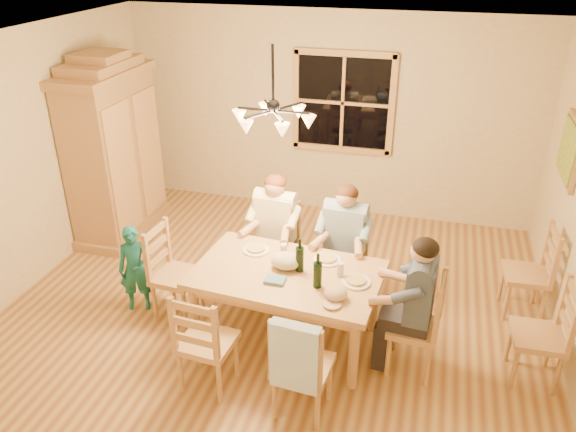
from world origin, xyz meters
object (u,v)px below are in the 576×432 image
(wine_bottle_a, at_px, (300,255))
(chair_near_right, at_px, (303,380))
(chair_end_right, at_px, (412,340))
(child, at_px, (135,269))
(chair_end_left, at_px, (178,289))
(adult_woman, at_px, (275,219))
(adult_slate_man, at_px, (418,290))
(chair_spare_back, at_px, (523,287))
(adult_plaid_man, at_px, (345,231))
(chair_spare_front, at_px, (534,350))
(chair_near_left, at_px, (208,356))
(dining_table, at_px, (287,281))
(chair_far_right, at_px, (342,275))
(chair_far_left, at_px, (276,263))
(wine_bottle_b, at_px, (318,271))
(armoire, at_px, (114,154))
(chandelier, at_px, (273,116))

(wine_bottle_a, bearing_deg, chair_near_right, -73.96)
(chair_end_right, bearing_deg, child, 90.93)
(chair_end_left, relative_size, adult_woman, 1.13)
(adult_slate_man, height_order, chair_spare_back, adult_slate_man)
(adult_woman, bearing_deg, adult_plaid_man, -180.00)
(chair_end_right, relative_size, chair_spare_front, 1.00)
(adult_woman, bearing_deg, chair_near_left, 90.00)
(adult_woman, relative_size, adult_plaid_man, 1.00)
(dining_table, distance_m, chair_far_right, 0.94)
(chair_end_right, xyz_separation_m, adult_plaid_man, (-0.78, 0.87, 0.54))
(chair_end_right, bearing_deg, chair_near_left, 116.57)
(chair_end_left, height_order, adult_plaid_man, adult_plaid_man)
(dining_table, xyz_separation_m, chair_spare_back, (2.21, 1.05, -0.35))
(adult_slate_man, distance_m, chair_spare_front, 1.17)
(chair_far_left, relative_size, chair_spare_front, 1.00)
(chair_spare_back, bearing_deg, adult_woman, 90.78)
(wine_bottle_b, xyz_separation_m, chair_spare_front, (1.89, 0.20, -0.62))
(chair_far_right, relative_size, wine_bottle_b, 3.00)
(chair_near_left, xyz_separation_m, adult_plaid_man, (0.88, 1.54, 0.54))
(chair_end_left, bearing_deg, wine_bottle_b, 85.05)
(armoire, bearing_deg, adult_plaid_man, -14.91)
(armoire, height_order, chair_far_left, armoire)
(dining_table, height_order, chair_far_right, chair_far_right)
(chair_far_left, height_order, chair_near_left, same)
(chair_near_left, bearing_deg, dining_table, 62.10)
(adult_slate_man, bearing_deg, adult_woman, 63.43)
(adult_woman, bearing_deg, chair_far_right, 180.00)
(chair_near_left, height_order, adult_woman, adult_woman)
(chair_end_right, height_order, adult_slate_man, adult_slate_man)
(chair_end_right, bearing_deg, armoire, 70.94)
(adult_plaid_man, distance_m, chair_spare_back, 1.91)
(adult_slate_man, distance_m, chair_spare_back, 1.63)
(chair_far_right, bearing_deg, chandelier, 32.59)
(chandelier, bearing_deg, wine_bottle_b, -46.48)
(chair_far_right, bearing_deg, adult_woman, -0.00)
(chair_far_right, bearing_deg, chair_near_right, 93.37)
(chair_near_right, height_order, wine_bottle_a, wine_bottle_a)
(chair_far_left, distance_m, adult_plaid_man, 0.93)
(chandelier, bearing_deg, dining_table, -60.72)
(adult_woman, bearing_deg, chair_end_right, 153.43)
(child, bearing_deg, chair_far_left, 8.98)
(chair_near_left, xyz_separation_m, chair_end_right, (1.66, 0.67, 0.00))
(chair_near_right, bearing_deg, dining_table, 117.90)
(wine_bottle_b, bearing_deg, chair_far_left, 124.36)
(dining_table, distance_m, wine_bottle_a, 0.29)
(adult_woman, xyz_separation_m, wine_bottle_b, (0.68, -0.99, 0.08))
(dining_table, height_order, chair_far_left, chair_far_left)
(adult_plaid_man, relative_size, child, 0.93)
(dining_table, height_order, chair_near_right, chair_near_right)
(armoire, relative_size, chair_near_right, 2.32)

